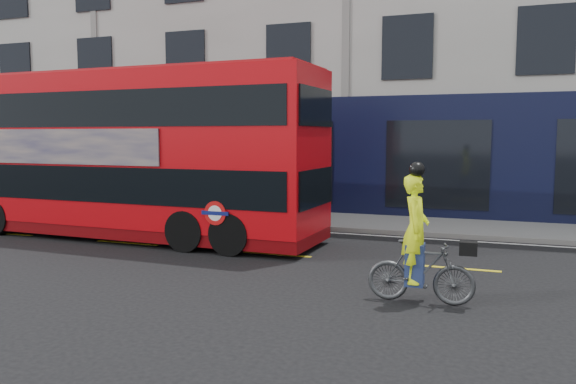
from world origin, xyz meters
The scene contains 8 objects.
ground centered at (0.00, 0.00, 0.00)m, with size 120.00×120.00×0.00m, color black.
pavement centered at (0.00, 6.50, 0.06)m, with size 60.00×3.00×0.12m, color slate.
kerb centered at (0.00, 5.00, 0.07)m, with size 60.00×0.12×0.13m, color slate.
building_terrace centered at (0.00, 12.94, 7.49)m, with size 50.00×10.07×15.00m.
road_edge_line centered at (0.00, 4.70, 0.00)m, with size 58.00×0.10×0.01m, color silver.
lane_dashes centered at (0.00, 1.50, 0.00)m, with size 58.00×0.12×0.01m, color gold, non-canonical shape.
bus centered at (-4.52, 2.26, 2.23)m, with size 10.89×2.82×4.35m.
cyclist centered at (3.58, -1.18, 0.78)m, with size 1.73×0.65×2.30m.
Camera 1 is at (4.64, -10.30, 2.71)m, focal length 35.00 mm.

